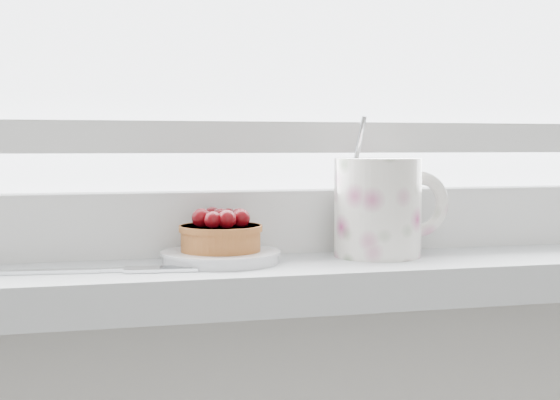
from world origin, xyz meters
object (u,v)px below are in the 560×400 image
object	(u,v)px
raspberry_tart	(221,232)
floral_mug	(380,205)
fork	(81,271)
saucer	(221,257)

from	to	relation	value
raspberry_tart	floral_mug	world-z (taller)	floral_mug
raspberry_tart	fork	distance (m)	0.15
saucer	raspberry_tart	xyz separation A→B (m)	(-0.00, -0.00, 0.03)
fork	floral_mug	bearing A→B (deg)	6.14
floral_mug	fork	distance (m)	0.32
fork	raspberry_tart	bearing A→B (deg)	12.48
raspberry_tart	floral_mug	bearing A→B (deg)	0.98
saucer	floral_mug	distance (m)	0.18
raspberry_tart	floral_mug	xyz separation A→B (m)	(0.18, 0.00, 0.02)
saucer	raspberry_tart	world-z (taller)	raspberry_tart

